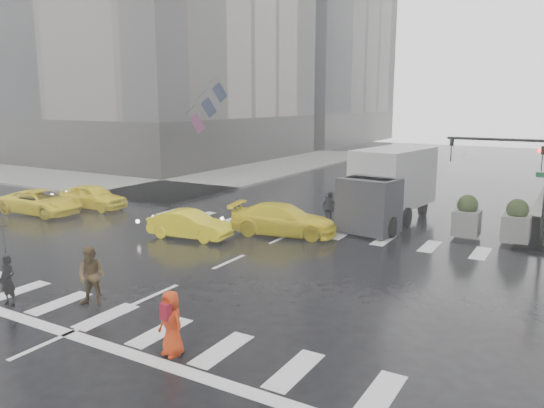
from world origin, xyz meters
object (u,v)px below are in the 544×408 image
Objects in this scene: traffic_signal_pole at (521,169)px; taxi_front at (93,197)px; taxi_mid at (190,225)px; pedestrian_orange at (171,323)px; box_truck at (387,185)px; pedestrian_brown at (92,276)px.

traffic_signal_pole is 1.11× the size of taxi_front.
traffic_signal_pole is at bearing -71.39° from taxi_mid.
box_truck is at bearing 103.69° from pedestrian_orange.
box_truck is (-6.01, 1.26, -1.28)m from traffic_signal_pole.
box_truck reaches higher than taxi_front.
pedestrian_brown is at bearing -135.02° from taxi_front.
taxi_mid is (-2.48, 7.57, -0.28)m from pedestrian_brown.
pedestrian_orange is 0.39× the size of taxi_front.
traffic_signal_pole is 0.66× the size of box_truck.
taxi_front is (-11.32, 9.94, -0.20)m from pedestrian_brown.
taxi_front is (-21.35, -3.63, -2.52)m from traffic_signal_pole.
taxi_mid is (8.84, -2.38, -0.08)m from taxi_front.
taxi_mid is (-12.51, -6.00, -2.60)m from traffic_signal_pole.
pedestrian_brown is at bearing -97.02° from box_truck.
pedestrian_orange is at bearing -81.43° from box_truck.
traffic_signal_pole is 2.83× the size of pedestrian_orange.
taxi_front reaches higher than taxi_mid.
pedestrian_brown is at bearing -126.48° from traffic_signal_pole.
traffic_signal_pole reaches higher than pedestrian_brown.
box_truck reaches higher than pedestrian_orange.
box_truck is at bearing 168.14° from traffic_signal_pole.
pedestrian_brown is 0.48× the size of taxi_mid.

